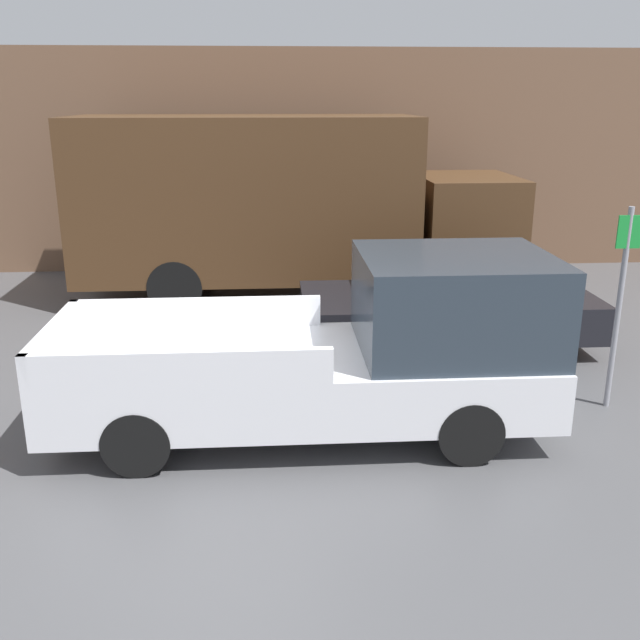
% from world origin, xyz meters
% --- Properties ---
extents(ground_plane, '(60.00, 60.00, 0.00)m').
position_xyz_m(ground_plane, '(0.00, 0.00, 0.00)').
color(ground_plane, '#4C4C4F').
extents(building_wall, '(28.00, 0.15, 4.84)m').
position_xyz_m(building_wall, '(0.00, 8.65, 2.42)').
color(building_wall, brown).
rests_on(building_wall, ground).
extents(pickup_truck, '(5.71, 2.09, 2.11)m').
position_xyz_m(pickup_truck, '(1.58, 0.12, 0.97)').
color(pickup_truck, silver).
rests_on(pickup_truck, ground).
extents(car, '(4.56, 2.02, 1.54)m').
position_xyz_m(car, '(3.47, 2.96, 0.78)').
color(car, black).
rests_on(car, ground).
extents(delivery_truck, '(8.45, 2.55, 3.47)m').
position_xyz_m(delivery_truck, '(0.87, 6.21, 1.86)').
color(delivery_truck, '#472D19').
rests_on(delivery_truck, ground).
extents(parking_sign, '(0.30, 0.07, 2.57)m').
position_xyz_m(parking_sign, '(4.96, 0.53, 1.44)').
color(parking_sign, gray).
rests_on(parking_sign, ground).
extents(newspaper_box, '(0.45, 0.40, 1.01)m').
position_xyz_m(newspaper_box, '(-1.48, 8.33, 0.51)').
color(newspaper_box, '#194CB2').
rests_on(newspaper_box, ground).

